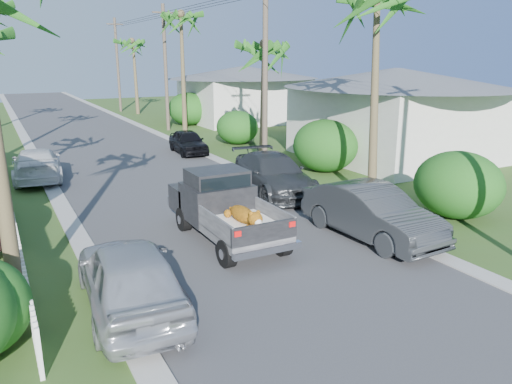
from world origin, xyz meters
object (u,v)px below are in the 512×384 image
parked_car_lf (37,165)px  palm_r_b (263,45)px  house_right_far (244,96)px  utility_pole_c (166,67)px  parked_car_rm (273,174)px  parked_car_ln (130,277)px  pickup_truck (221,205)px  utility_pole_b (265,73)px  house_right_near (394,117)px  palm_r_d (133,41)px  utility_pole_d (118,65)px  parked_car_rn (371,213)px  parked_car_rf (188,142)px  palm_r_c (181,15)px

parked_car_lf → palm_r_b: palm_r_b is taller
house_right_far → utility_pole_c: size_ratio=1.00×
parked_car_rm → parked_car_ln: (-7.61, -6.98, 0.03)m
pickup_truck → parked_car_ln: 4.98m
parked_car_ln → utility_pole_b: utility_pole_b is taller
house_right_near → utility_pole_b: (-7.40, 1.00, 2.38)m
utility_pole_b → palm_r_d: bearing=88.1°
utility_pole_c → utility_pole_b: bearing=-90.0°
utility_pole_d → parked_car_lf: bearing=-110.4°
house_right_near → utility_pole_c: utility_pole_c is taller
palm_r_d → parked_car_rn: bearing=-94.5°
parked_car_ln → palm_r_d: palm_r_d is taller
parked_car_rf → house_right_near: size_ratio=0.43×
utility_pole_d → parked_car_rn: bearing=-92.8°
pickup_truck → utility_pole_b: utility_pole_b is taller
parked_car_ln → utility_pole_d: bearing=-99.1°
pickup_truck → utility_pole_c: 23.97m
house_right_far → palm_r_c: bearing=-149.5°
house_right_far → parked_car_lf: bearing=-140.6°
pickup_truck → parked_car_rf: size_ratio=1.32×
parked_car_rn → house_right_near: (9.40, 9.23, 1.41)m
parked_car_rn → parked_car_ln: 7.68m
parked_car_rf → utility_pole_b: utility_pole_b is taller
pickup_truck → parked_car_lf: size_ratio=1.04×
parked_car_rf → palm_r_b: (3.00, -3.42, 5.29)m
parked_car_rn → utility_pole_c: utility_pole_c is taller
palm_r_b → utility_pole_d: bearing=92.0°
utility_pole_b → utility_pole_c: (0.00, 15.00, 0.00)m
palm_r_b → utility_pole_d: (-1.00, 28.00, -1.35)m
parked_car_rf → utility_pole_b: (2.00, -5.42, 3.94)m
pickup_truck → palm_r_c: bearing=72.7°
utility_pole_d → pickup_truck: bearing=-98.9°
palm_r_b → house_right_far: palm_r_b is taller
utility_pole_d → parked_car_rf: bearing=-94.7°
parked_car_ln → palm_r_c: size_ratio=0.50×
house_right_far → house_right_near: bearing=-90.0°
parked_car_rf → utility_pole_c: (2.00, 9.58, 3.94)m
pickup_truck → parked_car_rn: size_ratio=1.05×
palm_r_b → utility_pole_c: size_ratio=0.80×
house_right_far → utility_pole_d: (-7.40, 13.00, 2.48)m
parked_car_rf → palm_r_c: 10.94m
pickup_truck → utility_pole_d: utility_pole_d is taller
parked_car_lf → palm_r_b: (11.23, -0.54, 5.24)m
parked_car_rm → parked_car_lf: bearing=148.0°
parked_car_lf → house_right_near: house_right_near is taller
parked_car_rm → house_right_near: size_ratio=0.59×
utility_pole_b → utility_pole_c: bearing=90.0°
house_right_near → utility_pole_b: 7.84m
parked_car_ln → palm_r_d: 40.15m
house_right_far → utility_pole_d: size_ratio=1.00×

